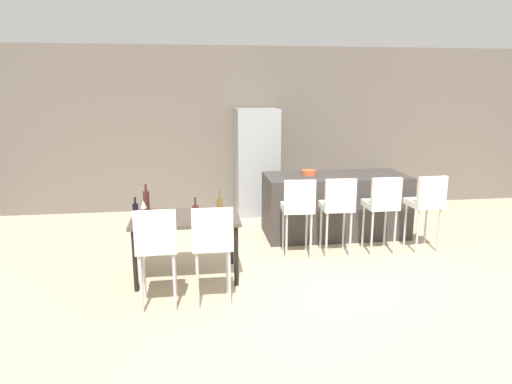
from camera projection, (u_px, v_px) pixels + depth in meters
name	position (u px, v px, depth m)	size (l,w,h in m)	color
ground_plane	(324.00, 261.00, 5.86)	(10.00, 10.00, 0.00)	#C6B28E
back_wall	(283.00, 129.00, 8.31)	(10.00, 0.12, 2.90)	#665B51
kitchen_island	(335.00, 205.00, 6.83)	(2.10, 0.90, 0.92)	#383330
bar_chair_left	(298.00, 205.00, 5.87)	(0.42, 0.42, 1.05)	white
bar_chair_middle	(338.00, 204.00, 5.94)	(0.42, 0.42, 1.05)	white
bar_chair_right	(382.00, 202.00, 6.02)	(0.40, 0.40, 1.05)	white
bar_chair_far	(427.00, 201.00, 6.11)	(0.42, 0.42, 1.05)	white
dining_table	(186.00, 223.00, 5.23)	(1.22, 0.77, 0.74)	#4C4238
dining_chair_near	(157.00, 242.00, 4.46)	(0.41, 0.41, 1.05)	white
dining_chair_far	(212.00, 240.00, 4.54)	(0.40, 0.40, 1.05)	white
wine_bottle_far	(220.00, 207.00, 5.19)	(0.06, 0.06, 0.30)	brown
wine_bottle_left	(196.00, 214.00, 4.90)	(0.07, 0.07, 0.30)	#471E19
wine_bottle_corner	(146.00, 201.00, 5.35)	(0.07, 0.07, 0.34)	#471E19
wine_bottle_middle	(136.00, 212.00, 4.99)	(0.06, 0.06, 0.28)	black
wine_glass_right	(144.00, 205.00, 5.24)	(0.07, 0.07, 0.17)	silver
refrigerator	(257.00, 162.00, 7.93)	(0.72, 0.68, 1.84)	#939699
fruit_bowl	(309.00, 172.00, 6.74)	(0.22, 0.22, 0.07)	#C6512D
potted_plant	(382.00, 191.00, 8.36)	(0.37, 0.37, 0.57)	#38383D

